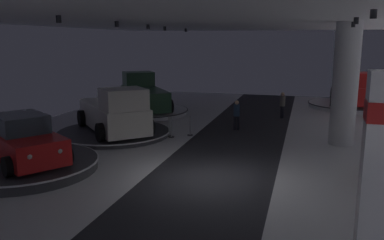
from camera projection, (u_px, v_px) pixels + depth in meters
The scene contains 16 objects.
ground at pixel (210, 179), 13.76m from camera, with size 24.00×44.00×0.06m.
ceiling_with_spotlights at pixel (211, 13), 12.66m from camera, with size 24.00×44.00×0.39m.
column_right at pixel (345, 84), 17.79m from camera, with size 1.13×1.13×5.50m.
display_platform_near_left at pixel (25, 165), 14.53m from camera, with size 5.28×5.28×0.38m.
display_car_near_left at pixel (23, 140), 14.36m from camera, with size 4.50×3.80×1.71m.
display_platform_deep_right at pixel (349, 105), 28.16m from camera, with size 5.68×5.68×0.31m.
pickup_truck_deep_right at pixel (351, 90), 27.65m from camera, with size 2.88×5.41×2.30m.
display_platform_far_left at pixel (145, 111), 25.86m from camera, with size 5.68×5.68×0.28m.
pickup_truck_far_left at pixel (143, 94), 25.95m from camera, with size 4.79×5.53×2.30m.
display_platform_mid_left at pixel (114, 132), 20.01m from camera, with size 5.68×5.68×0.23m.
pickup_truck_mid_left at pixel (115, 113), 19.53m from camera, with size 5.19×5.27×2.30m.
visitor_walking_near at pixel (237, 113), 20.99m from camera, with size 0.32×0.32×1.59m.
visitor_walking_far at pixel (282, 104), 24.18m from camera, with size 0.32×0.32×1.59m.
stanchion_a at pixel (171, 130), 19.49m from camera, with size 0.28×0.28×1.01m.
stanchion_b at pixel (190, 128), 19.86m from camera, with size 0.28×0.28×1.01m.
stanchion_c at pixel (169, 129), 19.71m from camera, with size 0.28×0.28×1.01m.
Camera 1 is at (3.02, -12.74, 4.71)m, focal length 37.20 mm.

